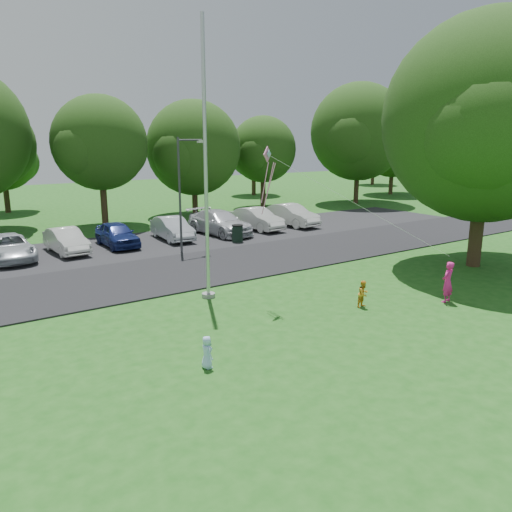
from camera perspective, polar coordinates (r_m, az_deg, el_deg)
ground at (r=17.42m, az=13.07°, el=-6.77°), size 120.00×120.00×0.00m
park_road at (r=24.09m, az=-2.83°, el=-0.78°), size 60.00×6.00×0.06m
parking_strip at (r=29.69m, az=-9.45°, el=1.73°), size 42.00×7.00×0.06m
flagpole at (r=18.24m, az=-5.73°, el=7.85°), size 0.50×0.50×10.00m
street_lamp at (r=26.04m, az=-8.29°, el=8.08°), size 1.68×0.27×5.96m
trash_can at (r=28.80m, az=-2.14°, el=2.56°), size 0.67×0.67×1.06m
big_tree at (r=24.99m, az=24.98°, el=13.53°), size 9.76×9.21×11.35m
tree_row at (r=37.77m, az=-13.35°, el=12.66°), size 64.35×11.94×10.88m
horizon_trees at (r=47.69m, az=-14.77°, el=10.93°), size 77.46×7.20×7.02m
parked_cars at (r=29.85m, az=-9.00°, el=3.20°), size 19.65×5.23×1.47m
woman at (r=19.54m, az=21.05°, el=-2.79°), size 0.61×0.45×1.52m
child_yellow at (r=18.18m, az=12.17°, el=-4.25°), size 0.52×0.43×0.97m
child_blue at (r=13.27m, az=-5.63°, el=-10.90°), size 0.29×0.44×0.88m
kite at (r=17.52m, az=2.06°, el=9.73°), size 5.72×3.96×3.89m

